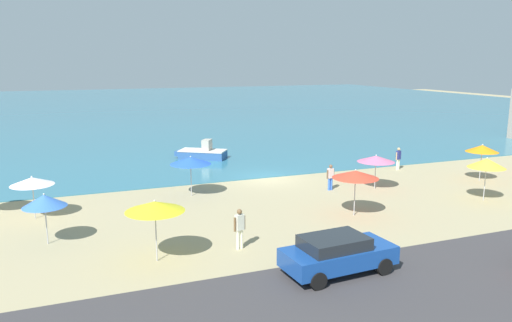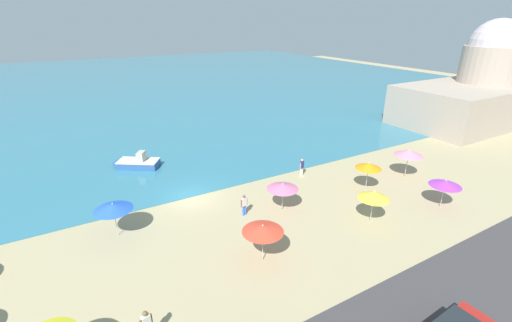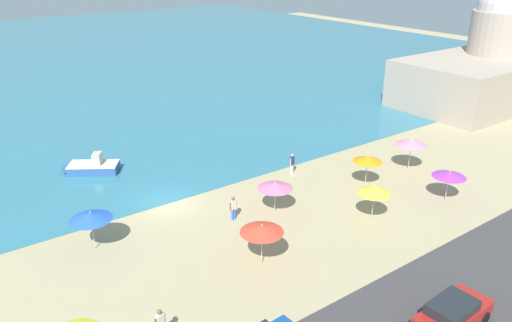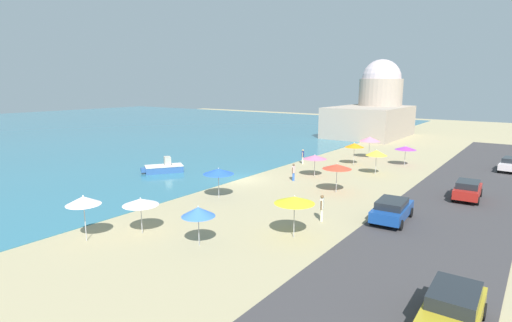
% 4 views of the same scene
% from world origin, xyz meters
% --- Properties ---
extents(ground_plane, '(160.00, 160.00, 0.00)m').
position_xyz_m(ground_plane, '(0.00, 0.00, 0.00)').
color(ground_plane, tan).
extents(sea, '(150.00, 110.00, 0.05)m').
position_xyz_m(sea, '(0.00, 55.00, 0.03)').
color(sea, teal).
rests_on(sea, ground_plane).
extents(coastal_road, '(80.00, 8.00, 0.06)m').
position_xyz_m(coastal_road, '(0.00, -18.00, 0.03)').
color(coastal_road, '#3B383A').
rests_on(coastal_road, ground_plane).
extents(beach_umbrella_0, '(1.86, 1.86, 2.28)m').
position_xyz_m(beach_umbrella_0, '(-13.60, -7.88, 1.95)').
color(beach_umbrella_0, '#B2B2B7').
rests_on(beach_umbrella_0, ground_plane).
extents(beach_umbrella_1, '(2.30, 2.30, 2.16)m').
position_xyz_m(beach_umbrella_1, '(5.17, -5.08, 1.89)').
color(beach_umbrella_1, '#B2B2B7').
rests_on(beach_umbrella_1, ground_plane).
extents(beach_umbrella_2, '(2.07, 2.07, 2.51)m').
position_xyz_m(beach_umbrella_2, '(9.42, -9.57, 2.17)').
color(beach_umbrella_2, '#B2B2B7').
rests_on(beach_umbrella_2, ground_plane).
extents(beach_umbrella_3, '(2.34, 2.34, 2.53)m').
position_xyz_m(beach_umbrella_3, '(-9.52, -11.49, 2.26)').
color(beach_umbrella_3, '#B2B2B7').
rests_on(beach_umbrella_3, ground_plane).
extents(beach_umbrella_4, '(2.12, 2.12, 2.20)m').
position_xyz_m(beach_umbrella_4, '(-14.25, -3.82, 1.94)').
color(beach_umbrella_4, '#B2B2B7').
rests_on(beach_umbrella_4, ground_plane).
extents(beach_umbrella_5, '(2.37, 2.37, 2.43)m').
position_xyz_m(beach_umbrella_5, '(1.02, -9.27, 2.17)').
color(beach_umbrella_5, '#B2B2B7').
rests_on(beach_umbrella_5, ground_plane).
extents(beach_umbrella_7, '(2.39, 2.39, 2.39)m').
position_xyz_m(beach_umbrella_7, '(-5.84, -2.51, 2.11)').
color(beach_umbrella_7, '#B2B2B7').
rests_on(beach_umbrella_7, ground_plane).
extents(beach_umbrella_10, '(2.07, 2.07, 2.48)m').
position_xyz_m(beach_umbrella_10, '(12.79, -5.92, 2.18)').
color(beach_umbrella_10, '#B2B2B7').
rests_on(beach_umbrella_10, ground_plane).
extents(bather_0, '(0.56, 0.28, 1.61)m').
position_xyz_m(bather_0, '(2.42, -4.37, 0.90)').
color(bather_0, blue).
rests_on(bather_0, ground_plane).
extents(bather_1, '(0.54, 0.33, 1.64)m').
position_xyz_m(bather_1, '(9.88, -1.13, 0.92)').
color(bather_1, '#F0F5CC').
rests_on(bather_1, ground_plane).
extents(bather_2, '(0.55, 0.31, 1.76)m').
position_xyz_m(bather_2, '(-6.02, -11.51, 0.99)').
color(bather_2, '#F1EEC9').
rests_on(bather_2, ground_plane).
extents(parked_car_3, '(4.33, 2.19, 1.45)m').
position_xyz_m(parked_car_3, '(-3.50, -15.22, 0.83)').
color(parked_car_3, '#164191').
rests_on(parked_car_3, coastal_road).
extents(skiff_nearshore, '(4.14, 3.50, 1.56)m').
position_xyz_m(skiff_nearshore, '(-2.28, 7.92, 0.49)').
color(skiff_nearshore, '#2E5794').
rests_on(skiff_nearshore, sea).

